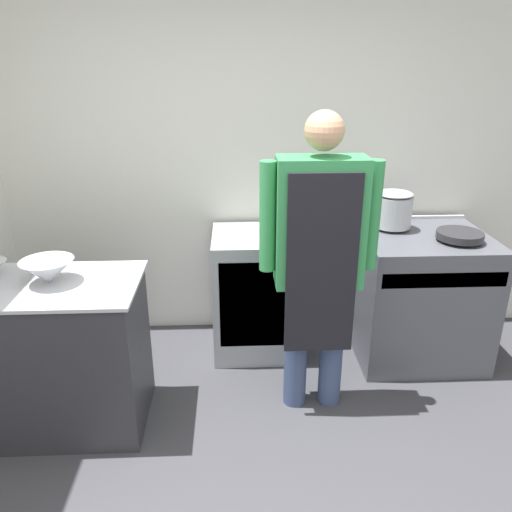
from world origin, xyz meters
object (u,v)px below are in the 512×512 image
Objects in this scene: fridge_unit at (257,292)px; person_cook at (319,250)px; stove at (418,295)px; saute_pan at (460,235)px; mixing_bowl at (48,271)px; stock_pot at (393,209)px.

fridge_unit is 0.50× the size of person_cook.
saute_pan is at bearing -38.30° from stove.
person_cook is at bearing -145.61° from stove.
mixing_bowl is 2.26m from stock_pot.
stock_pot is at bearing 47.99° from person_cook.
stove is 0.52× the size of person_cook.
person_cook is at bearing -132.01° from stock_pot.
fridge_unit is at bearing 174.26° from stove.
stove is 3.08× the size of saute_pan.
person_cook is at bearing -156.68° from saute_pan.
stock_pot is at bearing 144.48° from stove.
person_cook is 6.31× the size of mixing_bowl.
stove is at bearing 15.89° from mixing_bowl.
fridge_unit is at bearing 169.19° from saute_pan.
stock_pot reaches higher than stove.
mixing_bowl is at bearing -168.15° from saute_pan.
fridge_unit is 1.13m from stock_pot.
person_cook is at bearing 3.34° from mixing_bowl.
stock_pot reaches higher than mixing_bowl.
person_cook is (-0.83, -0.57, 0.57)m from stove.
stove is 1.15m from fridge_unit.
fridge_unit is 1.49m from mixing_bowl.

